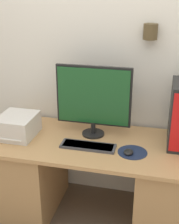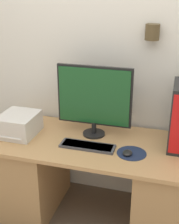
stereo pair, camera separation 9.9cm
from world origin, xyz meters
The scene contains 7 objects.
wall_back centered at (0.00, 0.79, 1.35)m, with size 6.40×0.16×2.70m.
desk centered at (0.00, 0.37, 0.37)m, with size 1.61×0.74×0.71m.
monitor centered at (-0.05, 0.50, 1.02)m, with size 0.60×0.18×0.57m.
keyboard centered at (-0.04, 0.28, 0.72)m, with size 0.41×0.13×0.02m.
mousepad centered at (0.30, 0.27, 0.71)m, with size 0.22×0.22×0.00m.
mouse centered at (0.27, 0.25, 0.73)m, with size 0.07×0.09×0.03m.
printer centered at (-0.64, 0.34, 0.79)m, with size 0.28×0.32×0.17m.
Camera 2 is at (0.55, -1.70, 1.85)m, focal length 50.00 mm.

